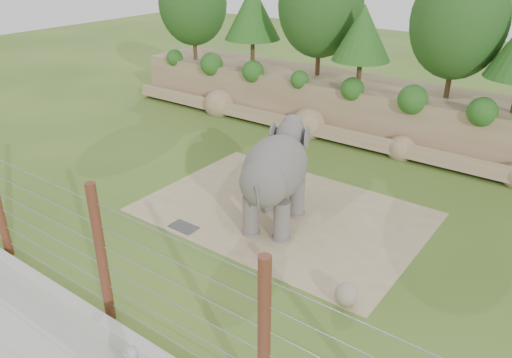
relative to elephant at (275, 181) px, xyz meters
The scene contains 8 objects.
ground 2.80m from the elephant, 108.88° to the right, with size 90.00×90.00×0.00m, color #3D5F1F.
back_embankment 10.81m from the elephant, 90.73° to the left, with size 30.00×5.52×8.77m.
dirt_patch 1.91m from the elephant, 104.18° to the left, with size 10.00×7.00×0.02m, color tan.
drain_grate 3.60m from the elephant, 138.55° to the right, with size 1.00×0.60×0.03m, color #262628.
elephant is the anchor object (origin of this frame).
stone_ball 4.90m from the elephant, 30.80° to the right, with size 0.65×0.65×0.65m, color gray.
retaining_wall 7.29m from the elephant, 95.81° to the right, with size 26.00×0.35×0.50m, color beige.
barrier_fence 6.66m from the elephant, 96.24° to the right, with size 20.26×0.26×4.00m.
Camera 1 is at (9.28, -10.56, 9.08)m, focal length 35.00 mm.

